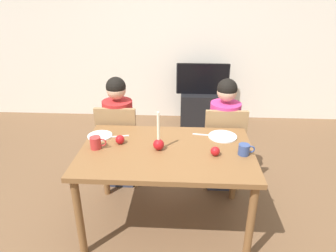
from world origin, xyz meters
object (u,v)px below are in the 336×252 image
plate_right (223,136)px  mug_left (96,143)px  person_left_child (119,134)px  dining_table (167,159)px  person_right_child (223,136)px  mug_right (244,150)px  apple_by_left_plate (120,139)px  plate_left (100,136)px  apple_near_candle (215,151)px  candle_centerpiece (159,142)px  chair_left (119,140)px  tv_stand (201,108)px  chair_right (223,143)px  tv (203,79)px

plate_right → mug_left: 1.08m
person_left_child → mug_left: 0.69m
dining_table → person_left_child: 0.84m
person_right_child → mug_right: bearing=-84.0°
person_left_child → apple_by_left_plate: person_left_child is taller
person_left_child → plate_left: (-0.07, -0.43, 0.19)m
plate_left → apple_near_candle: size_ratio=2.94×
dining_table → candle_centerpiece: candle_centerpiece is taller
chair_left → tv_stand: size_ratio=1.41×
plate_left → chair_right: bearing=19.2°
tv → apple_by_left_plate: 2.36m
person_left_child → person_right_child: (1.07, 0.00, 0.00)m
person_right_child → tv_stand: 1.70m
person_left_child → tv_stand: size_ratio=1.83×
dining_table → chair_right: (0.54, 0.61, -0.15)m
dining_table → apple_near_candle: bearing=-10.4°
person_left_child → plate_right: (1.01, -0.38, 0.19)m
candle_centerpiece → chair_right: bearing=45.0°
chair_right → mug_right: size_ratio=6.94×
plate_right → apple_near_candle: bearing=-106.1°
candle_centerpiece → apple_near_candle: candle_centerpiece is taller
plate_left → mug_left: mug_left is taller
plate_right → person_right_child: bearing=80.9°
plate_left → apple_by_left_plate: (0.21, -0.13, 0.03)m
dining_table → candle_centerpiece: bearing=175.7°
chair_left → candle_centerpiece: bearing=-52.3°
chair_left → apple_by_left_plate: 0.61m
apple_near_candle → dining_table: bearing=169.6°
candle_centerpiece → apple_near_candle: 0.45m
chair_right → person_right_child: size_ratio=0.77×
person_left_child → mug_left: (-0.04, -0.65, 0.23)m
chair_right → tv: (-0.14, 1.69, 0.20)m
plate_left → apple_by_left_plate: 0.24m
dining_table → person_right_child: person_right_child is taller
person_left_child → apple_by_left_plate: 0.61m
candle_centerpiece → mug_left: 0.51m
person_left_child → apple_by_left_plate: size_ratio=15.39×
apple_by_left_plate → plate_right: bearing=11.2°
chair_left → person_left_child: size_ratio=0.77×
person_left_child → candle_centerpiece: 0.83m
apple_by_left_plate → person_left_child: bearing=103.5°
plate_left → person_left_child: bearing=80.6°
tv_stand → candle_centerpiece: candle_centerpiece is taller
tv_stand → candle_centerpiece: 2.41m
dining_table → plate_left: size_ratio=6.46×
tv_stand → apple_near_candle: 2.43m
tv_stand → apple_by_left_plate: bearing=-109.8°
chair_right → person_left_child: bearing=178.3°
chair_right → tv: bearing=94.6°
chair_left → plate_right: size_ratio=3.63×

